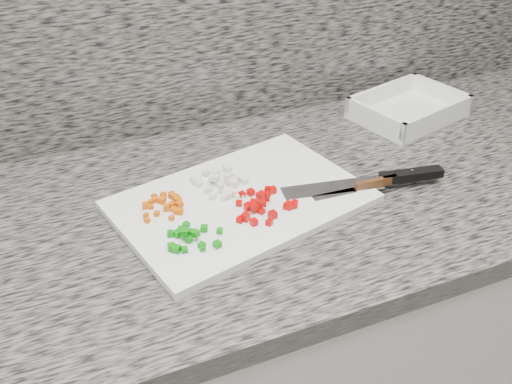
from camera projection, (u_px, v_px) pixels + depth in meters
The scene contains 11 objects.
cabinet at pixel (227, 375), 1.27m from camera, with size 3.92×0.62×0.86m, color silver.
countertop at pixel (220, 213), 1.02m from camera, with size 3.96×0.64×0.04m, color #605D55.
cutting_board at pixel (241, 201), 1.00m from camera, with size 0.42×0.28×0.01m, color white.
carrot_pile at pixel (166, 204), 0.98m from camera, with size 0.08×0.08×0.01m.
onion_pile at pixel (219, 181), 1.03m from camera, with size 0.10×0.11×0.02m.
green_pepper_pile at pixel (189, 237), 0.90m from camera, with size 0.10×0.08×0.02m.
red_pepper_pile at pixel (264, 205), 0.97m from camera, with size 0.12×0.11×0.02m.
garlic_pile at pixel (237, 197), 0.99m from camera, with size 0.03×0.05×0.01m.
chef_knife at pixel (385, 179), 1.04m from camera, with size 0.31×0.08×0.02m.
paring_knife at pixel (366, 186), 1.02m from camera, with size 0.17×0.02×0.02m.
tray at pixel (408, 110), 1.29m from camera, with size 0.27×0.22×0.05m.
Camera 1 is at (-0.26, 0.65, 1.48)m, focal length 40.00 mm.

